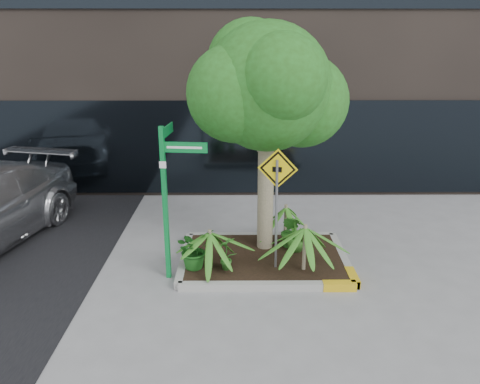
{
  "coord_description": "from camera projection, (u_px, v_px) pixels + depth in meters",
  "views": [
    {
      "loc": [
        -0.34,
        -8.21,
        4.35
      ],
      "look_at": [
        -0.28,
        0.2,
        1.53
      ],
      "focal_mm": 35.0,
      "sensor_mm": 36.0,
      "label": 1
    }
  ],
  "objects": [
    {
      "name": "palm_back",
      "position": [
        286.0,
        207.0,
        9.85
      ],
      "size": [
        0.92,
        0.92,
        1.03
      ],
      "color": "tan",
      "rests_on": "ground"
    },
    {
      "name": "shrub_d",
      "position": [
        290.0,
        231.0,
        9.67
      ],
      "size": [
        0.55,
        0.55,
        0.71
      ],
      "primitive_type": "imported",
      "rotation": [
        0.0,
        0.0,
        5.47
      ],
      "color": "#24621C",
      "rests_on": "planter"
    },
    {
      "name": "palm_front",
      "position": [
        305.0,
        228.0,
        8.58
      ],
      "size": [
        1.03,
        1.03,
        1.14
      ],
      "color": "tan",
      "rests_on": "ground"
    },
    {
      "name": "shrub_c",
      "position": [
        226.0,
        253.0,
        8.75
      ],
      "size": [
        0.51,
        0.51,
        0.68
      ],
      "primitive_type": "imported",
      "rotation": [
        0.0,
        0.0,
        3.87
      ],
      "color": "#2D7323",
      "rests_on": "planter"
    },
    {
      "name": "street_sign_post",
      "position": [
        168.0,
        187.0,
        8.36
      ],
      "size": [
        0.85,
        0.89,
        2.88
      ],
      "rotation": [
        0.0,
        0.0,
        -0.11
      ],
      "color": "#0C8B39",
      "rests_on": "ground"
    },
    {
      "name": "shrub_a",
      "position": [
        194.0,
        249.0,
        8.81
      ],
      "size": [
        0.98,
        0.98,
        0.77
      ],
      "primitive_type": "imported",
      "rotation": [
        0.0,
        0.0,
        0.78
      ],
      "color": "#1B5B1A",
      "rests_on": "planter"
    },
    {
      "name": "palm_left",
      "position": [
        210.0,
        232.0,
        8.68
      ],
      "size": [
        0.88,
        0.88,
        0.98
      ],
      "color": "tan",
      "rests_on": "ground"
    },
    {
      "name": "tree",
      "position": [
        267.0,
        87.0,
        8.8
      ],
      "size": [
        3.13,
        2.78,
        4.7
      ],
      "color": "tan",
      "rests_on": "ground"
    },
    {
      "name": "shrub_b",
      "position": [
        296.0,
        234.0,
        9.53
      ],
      "size": [
        0.58,
        0.58,
        0.73
      ],
      "primitive_type": "imported",
      "rotation": [
        0.0,
        0.0,
        2.36
      ],
      "color": "#2F6B20",
      "rests_on": "planter"
    },
    {
      "name": "planter",
      "position": [
        265.0,
        258.0,
        9.4
      ],
      "size": [
        3.35,
        2.36,
        0.15
      ],
      "color": "#9E9E99",
      "rests_on": "ground"
    },
    {
      "name": "ground",
      "position": [
        254.0,
        269.0,
        9.17
      ],
      "size": [
        80.0,
        80.0,
        0.0
      ],
      "primitive_type": "plane",
      "color": "gray",
      "rests_on": "ground"
    },
    {
      "name": "cattle_sign",
      "position": [
        277.0,
        190.0,
        8.37
      ],
      "size": [
        0.7,
        0.21,
        2.33
      ],
      "rotation": [
        0.0,
        0.0,
        -0.23
      ],
      "color": "slate",
      "rests_on": "ground"
    }
  ]
}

